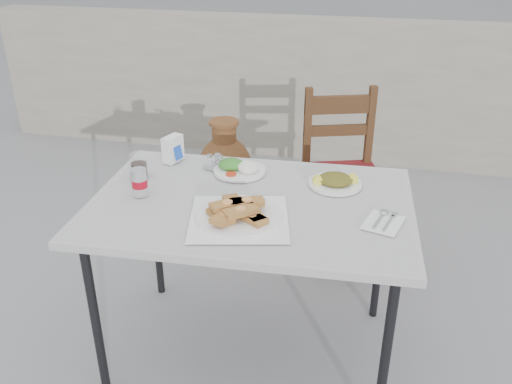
% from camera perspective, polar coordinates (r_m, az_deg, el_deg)
% --- Properties ---
extents(ground, '(80.00, 80.00, 0.00)m').
position_cam_1_polar(ground, '(2.85, -0.02, -15.08)').
color(ground, slate).
rests_on(ground, ground).
extents(cafe_table, '(1.42, 1.01, 0.83)m').
position_cam_1_polar(cafe_table, '(2.34, -0.53, -2.13)').
color(cafe_table, black).
rests_on(cafe_table, ground).
extents(pide_plate, '(0.47, 0.47, 0.08)m').
position_cam_1_polar(pide_plate, '(2.15, -1.81, -1.99)').
color(pide_plate, white).
rests_on(pide_plate, cafe_table).
extents(salad_rice_plate, '(0.25, 0.25, 0.06)m').
position_cam_1_polar(salad_rice_plate, '(2.57, -1.80, 2.58)').
color(salad_rice_plate, white).
rests_on(salad_rice_plate, cafe_table).
extents(salad_chopped_plate, '(0.24, 0.24, 0.05)m').
position_cam_1_polar(salad_chopped_plate, '(2.46, 8.34, 1.15)').
color(salad_chopped_plate, white).
rests_on(salad_chopped_plate, cafe_table).
extents(soda_can, '(0.07, 0.07, 0.12)m').
position_cam_1_polar(soda_can, '(2.38, -12.17, 1.03)').
color(soda_can, silver).
rests_on(soda_can, cafe_table).
extents(cola_glass, '(0.08, 0.08, 0.11)m').
position_cam_1_polar(cola_glass, '(2.56, -12.21, 2.62)').
color(cola_glass, white).
rests_on(cola_glass, cafe_table).
extents(napkin_holder, '(0.09, 0.12, 0.13)m').
position_cam_1_polar(napkin_holder, '(2.70, -8.74, 4.52)').
color(napkin_holder, white).
rests_on(napkin_holder, cafe_table).
extents(condiment_caddy, '(0.12, 0.11, 0.08)m').
position_cam_1_polar(condiment_caddy, '(2.61, -4.22, 3.02)').
color(condiment_caddy, '#BBBCC2').
rests_on(condiment_caddy, cafe_table).
extents(cutlery_napkin, '(0.18, 0.21, 0.01)m').
position_cam_1_polar(cutlery_napkin, '(2.21, 13.30, -2.96)').
color(cutlery_napkin, white).
rests_on(cutlery_napkin, cafe_table).
extents(chair, '(0.58, 0.58, 1.03)m').
position_cam_1_polar(chair, '(3.32, 9.03, 1.90)').
color(chair, '#3A1D0F').
rests_on(chair, ground).
extents(terracotta_urn, '(0.40, 0.40, 0.69)m').
position_cam_1_polar(terracotta_urn, '(3.84, -3.26, 2.26)').
color(terracotta_urn, brown).
rests_on(terracotta_urn, ground).
extents(back_wall, '(6.00, 0.25, 1.20)m').
position_cam_1_polar(back_wall, '(4.78, 7.13, 10.58)').
color(back_wall, gray).
rests_on(back_wall, ground).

